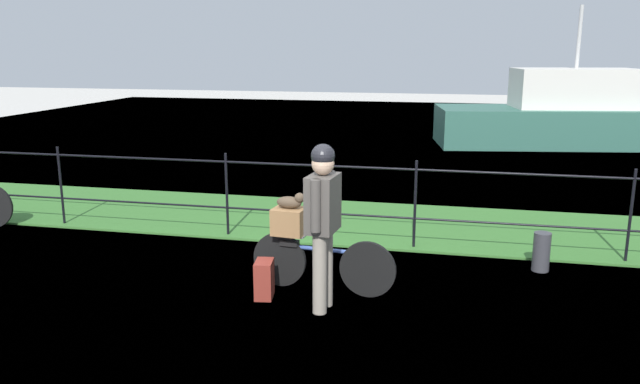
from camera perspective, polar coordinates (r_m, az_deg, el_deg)
name	(u,v)px	position (r m, az deg, el deg)	size (l,w,h in m)	color
ground_plane	(270,308)	(6.43, -4.59, -10.52)	(60.00, 60.00, 0.00)	beige
grass_strip	(333,221)	(9.42, 1.20, -2.63)	(27.00, 2.40, 0.03)	#38702D
harbor_water	(382,154)	(15.39, 5.71, 3.48)	(30.00, 30.00, 0.00)	slate
iron_fence	(318,193)	(8.26, -0.19, -0.06)	(18.04, 0.04, 1.17)	black
bicycle_main	(321,262)	(6.72, 0.07, -6.46)	(1.60, 0.24, 0.61)	black
wooden_crate	(289,221)	(6.70, -2.83, -2.69)	(0.34, 0.28, 0.29)	olive
terrier_dog	(291,202)	(6.64, -2.65, -0.88)	(0.32, 0.17, 0.18)	#4C3D2D
cyclist_person	(323,213)	(6.06, 0.27, -1.93)	(0.30, 0.54, 1.68)	gray
backpack_on_paving	(264,279)	(6.62, -5.14, -7.97)	(0.28, 0.18, 0.40)	maroon
mooring_bollard	(541,252)	(7.78, 19.64, -5.18)	(0.20, 0.20, 0.47)	#38383D
moored_boat_near	(572,117)	(17.92, 22.09, 6.35)	(7.27, 3.32, 3.62)	#336656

